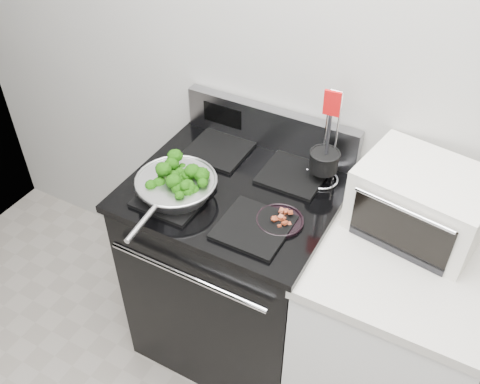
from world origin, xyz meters
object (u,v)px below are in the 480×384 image
Objects in this scene: skillet at (176,186)px; toaster_oven at (421,201)px; bacon_plate at (280,218)px; utensil_holder at (323,166)px; gas_range at (236,266)px.

skillet is 1.02× the size of toaster_oven.
toaster_oven is at bearing 14.52° from skillet.
utensil_holder is at bearing 81.47° from bacon_plate.
bacon_plate is at bearing -103.48° from utensil_holder.
utensil_holder is 0.38m from toaster_oven.
utensil_holder is (0.04, 0.29, 0.05)m from bacon_plate.
skillet is at bearing -171.71° from bacon_plate.
skillet is 2.83× the size of bacon_plate.
utensil_holder reaches higher than toaster_oven.
bacon_plate is 0.43× the size of utensil_holder.
utensil_holder is 0.84× the size of toaster_oven.
toaster_oven is (0.38, -0.05, 0.02)m from utensil_holder.
gas_range is 0.63m from utensil_holder.
skillet is 0.40m from bacon_plate.
gas_range is 0.54m from bacon_plate.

